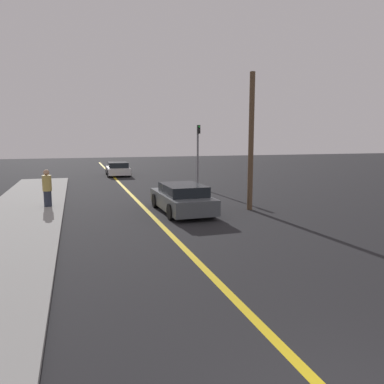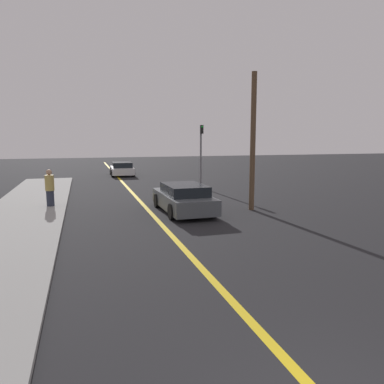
{
  "view_description": "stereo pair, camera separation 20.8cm",
  "coord_description": "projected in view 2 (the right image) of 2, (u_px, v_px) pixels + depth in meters",
  "views": [
    {
      "loc": [
        -3.03,
        -2.84,
        3.33
      ],
      "look_at": [
        0.7,
        9.1,
        1.49
      ],
      "focal_mm": 35.0,
      "sensor_mm": 36.0,
      "label": 1
    },
    {
      "loc": [
        -2.83,
        -2.9,
        3.33
      ],
      "look_at": [
        0.7,
        9.1,
        1.49
      ],
      "focal_mm": 35.0,
      "sensor_mm": 36.0,
      "label": 2
    }
  ],
  "objects": [
    {
      "name": "car_ahead_center",
      "position": [
        122.0,
        169.0,
        32.57
      ],
      "size": [
        2.04,
        3.97,
        1.17
      ],
      "rotation": [
        0.0,
        0.0,
        -0.02
      ],
      "color": "silver",
      "rests_on": "ground_plane"
    },
    {
      "name": "sidewalk_left",
      "position": [
        23.0,
        214.0,
        15.96
      ],
      "size": [
        3.4,
        28.29,
        0.11
      ],
      "color": "gray",
      "rests_on": "ground_plane"
    },
    {
      "name": "road_center_line",
      "position": [
        136.0,
        196.0,
        21.12
      ],
      "size": [
        0.2,
        60.0,
        0.01
      ],
      "color": "gold",
      "rests_on": "ground_plane"
    },
    {
      "name": "utility_pole",
      "position": [
        253.0,
        142.0,
        16.83
      ],
      "size": [
        0.24,
        0.24,
        6.18
      ],
      "color": "brown",
      "rests_on": "ground_plane"
    },
    {
      "name": "traffic_light",
      "position": [
        201.0,
        150.0,
        24.35
      ],
      "size": [
        0.18,
        0.4,
        4.09
      ],
      "color": "slate",
      "rests_on": "ground_plane"
    },
    {
      "name": "pedestrian_mid_group",
      "position": [
        50.0,
        188.0,
        17.5
      ],
      "size": [
        0.41,
        0.41,
        1.72
      ],
      "color": "#282D3D",
      "rests_on": "sidewalk_left"
    },
    {
      "name": "car_near_right_lane",
      "position": [
        183.0,
        198.0,
        16.63
      ],
      "size": [
        2.05,
        4.59,
        1.27
      ],
      "rotation": [
        0.0,
        0.0,
        0.02
      ],
      "color": "#4C5156",
      "rests_on": "ground_plane"
    }
  ]
}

